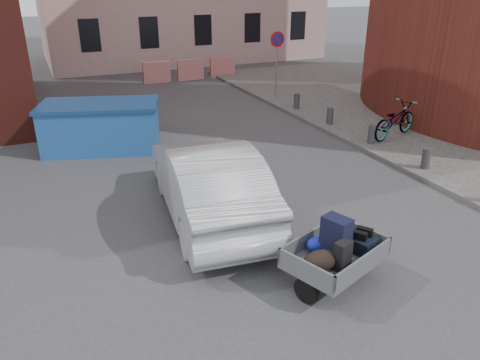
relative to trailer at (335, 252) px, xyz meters
name	(u,v)px	position (x,y,z in m)	size (l,w,h in m)	color
ground	(233,243)	(-1.02, 1.86, -0.61)	(120.00, 120.00, 0.00)	#38383A
sidewalk	(453,124)	(8.98, 5.86, -0.55)	(9.00, 24.00, 0.12)	#474442
no_parking_sign	(277,51)	(4.98, 11.35, 1.41)	(0.60, 0.09, 2.65)	gray
bollards	(372,134)	(4.98, 5.26, -0.21)	(0.22, 9.02, 0.55)	#3A3A3D
barriers	(190,70)	(3.18, 16.86, -0.11)	(4.70, 0.18, 1.00)	red
trailer	(335,252)	(0.00, 0.00, 0.00)	(1.88, 1.98, 1.20)	black
dumpster	(101,126)	(-2.42, 8.36, 0.10)	(3.70, 2.65, 1.40)	#2258A5
silver_car	(208,181)	(-1.04, 3.11, 0.21)	(1.73, 4.97, 1.64)	#A5A7AD
bicycle	(395,120)	(5.98, 5.46, 0.05)	(0.72, 2.05, 1.08)	black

